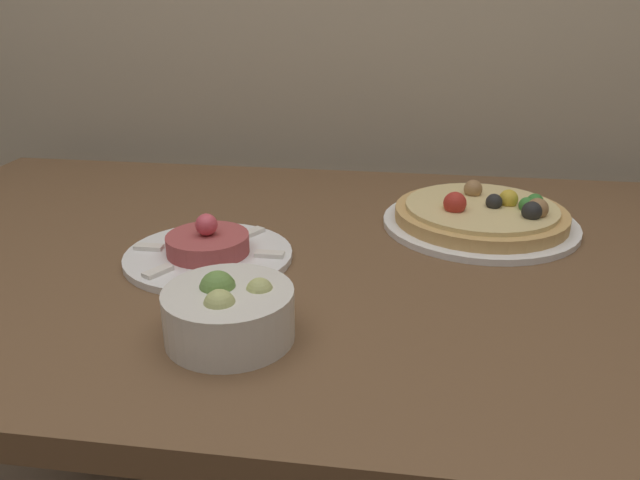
# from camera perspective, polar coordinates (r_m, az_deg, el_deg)

# --- Properties ---
(dining_table) EXTENTS (1.39, 0.84, 0.80)m
(dining_table) POSITION_cam_1_polar(r_m,az_deg,el_deg) (0.94, -1.88, -6.65)
(dining_table) COLOR brown
(dining_table) RESTS_ON ground_plane
(pizza_plate) EXTENTS (0.30, 0.30, 0.06)m
(pizza_plate) POSITION_cam_1_polar(r_m,az_deg,el_deg) (1.01, 14.56, 2.16)
(pizza_plate) COLOR white
(pizza_plate) RESTS_ON dining_table
(tartare_plate) EXTENTS (0.23, 0.23, 0.07)m
(tartare_plate) POSITION_cam_1_polar(r_m,az_deg,el_deg) (0.87, -10.17, -0.94)
(tartare_plate) COLOR white
(tartare_plate) RESTS_ON dining_table
(small_bowl) EXTENTS (0.14, 0.14, 0.07)m
(small_bowl) POSITION_cam_1_polar(r_m,az_deg,el_deg) (0.67, -8.33, -6.54)
(small_bowl) COLOR silver
(small_bowl) RESTS_ON dining_table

